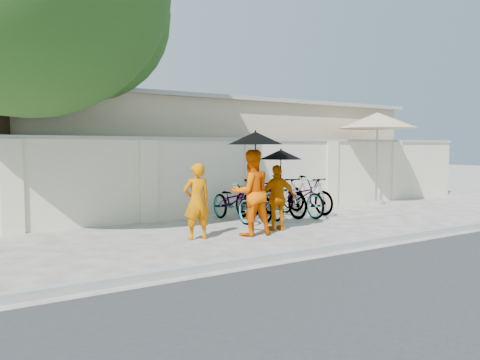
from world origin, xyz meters
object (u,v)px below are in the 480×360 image
monk_left (197,201)px  monk_center (251,193)px  monk_right (278,198)px  patio_umbrella (377,121)px

monk_left → monk_center: (1.14, -0.21, 0.13)m
monk_left → monk_right: size_ratio=1.05×
monk_center → monk_right: (0.81, 0.17, -0.17)m
monk_center → monk_right: bearing=-160.5°
monk_center → monk_left: bearing=-3.2°
patio_umbrella → monk_left: bearing=-164.4°
monk_left → monk_right: (1.96, -0.04, -0.04)m
patio_umbrella → monk_center: bearing=-160.1°
monk_left → monk_center: monk_center is taller
monk_right → patio_umbrella: 6.23m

